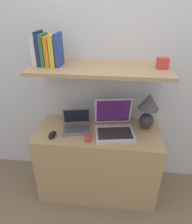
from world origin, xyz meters
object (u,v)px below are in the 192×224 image
object	(u,v)px
laptop_small	(77,125)
book_green	(44,50)
second_mouse	(52,135)
book_white	(36,52)
router_box	(104,114)
computer_mouse	(88,137)
book_yellow	(54,50)
book_orange	(49,51)
book_blue	(59,50)
laptop_large	(114,125)
book_navy	(40,48)
shelf_gadget	(163,63)
table_lamp	(148,109)

from	to	relation	value
laptop_small	book_green	bearing A→B (deg)	167.06
laptop_small	second_mouse	bearing A→B (deg)	-141.70
second_mouse	book_white	distance (m)	0.69
laptop_small	router_box	xyz separation A→B (m)	(0.23, 0.17, 0.03)
computer_mouse	book_yellow	world-z (taller)	book_yellow
book_green	book_orange	size ratio (longest dim) A/B	1.06
router_box	book_blue	xyz separation A→B (m)	(-0.36, -0.12, 0.62)
laptop_large	book_navy	bearing A→B (deg)	174.39
laptop_large	second_mouse	world-z (taller)	laptop_large
laptop_small	shelf_gadget	world-z (taller)	shelf_gadget
table_lamp	book_navy	distance (m)	1.02
book_yellow	laptop_small	bearing A→B (deg)	-18.86
book_white	book_green	world-z (taller)	book_green
computer_mouse	book_yellow	distance (m)	0.75
table_lamp	computer_mouse	xyz separation A→B (m)	(-0.49, -0.23, -0.18)
second_mouse	book_green	distance (m)	0.70
laptop_large	computer_mouse	bearing A→B (deg)	-145.06
laptop_small	book_navy	bearing A→B (deg)	168.55
book_blue	computer_mouse	bearing A→B (deg)	-39.56
laptop_small	computer_mouse	world-z (taller)	laptop_small
laptop_large	book_navy	size ratio (longest dim) A/B	1.46
book_navy	book_blue	xyz separation A→B (m)	(0.15, 0.00, -0.01)
computer_mouse	shelf_gadget	bearing A→B (deg)	20.52
book_navy	book_yellow	bearing A→B (deg)	0.00
laptop_large	book_yellow	world-z (taller)	book_yellow
laptop_large	router_box	distance (m)	0.20
computer_mouse	book_green	bearing A→B (deg)	150.74
table_lamp	computer_mouse	size ratio (longest dim) A/B	3.01
book_white	book_navy	size ratio (longest dim) A/B	0.78
table_lamp	router_box	size ratio (longest dim) A/B	2.67
laptop_large	book_orange	world-z (taller)	book_orange
book_white	table_lamp	bearing A→B (deg)	1.59
second_mouse	book_white	bearing A→B (deg)	121.85
book_white	book_yellow	world-z (taller)	book_yellow
laptop_large	book_yellow	xyz separation A→B (m)	(-0.50, 0.06, 0.62)
shelf_gadget	laptop_small	bearing A→B (deg)	-175.31
book_green	book_orange	world-z (taller)	book_green
table_lamp	book_orange	distance (m)	0.95
book_yellow	book_blue	bearing A→B (deg)	0.00
second_mouse	book_navy	distance (m)	0.71
book_navy	book_green	bearing A→B (deg)	0.00
book_navy	router_box	bearing A→B (deg)	13.12
shelf_gadget	book_yellow	bearing A→B (deg)	180.00
book_yellow	book_navy	bearing A→B (deg)	180.00
computer_mouse	book_green	distance (m)	0.79
book_green	book_navy	bearing A→B (deg)	180.00
book_green	second_mouse	bearing A→B (deg)	-74.72
table_lamp	router_box	world-z (taller)	table_lamp
book_yellow	shelf_gadget	xyz separation A→B (m)	(0.84, 0.00, -0.08)
router_box	second_mouse	bearing A→B (deg)	-142.66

